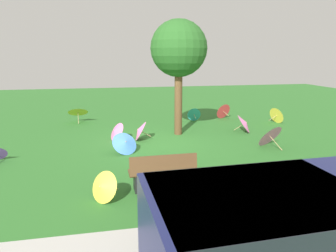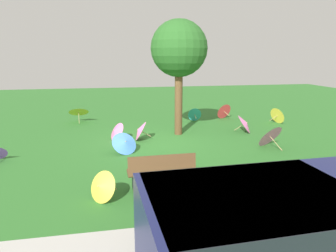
{
  "view_description": "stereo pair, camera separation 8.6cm",
  "coord_description": "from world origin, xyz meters",
  "px_view_note": "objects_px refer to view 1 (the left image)",
  "views": [
    {
      "loc": [
        1.98,
        11.23,
        3.17
      ],
      "look_at": [
        -0.24,
        0.22,
        0.6
      ],
      "focal_mm": 33.41,
      "sensor_mm": 36.0,
      "label": 1
    },
    {
      "loc": [
        1.9,
        11.25,
        3.17
      ],
      "look_at": [
        -0.24,
        0.22,
        0.6
      ],
      "focal_mm": 33.41,
      "sensor_mm": 36.0,
      "label": 2
    }
  ],
  "objects_px": {
    "park_bench": "(163,171)",
    "parasol_yellow_0": "(278,115)",
    "parasol_pink_6": "(245,123)",
    "parasol_yellow_2": "(102,187)",
    "van_dark": "(308,229)",
    "parasol_blue_0": "(125,143)",
    "parasol_pink_4": "(269,135)",
    "shade_tree": "(179,50)",
    "parasol_pink_1": "(116,131)",
    "parasol_teal_0": "(194,114)",
    "parasol_pink_2": "(139,130)",
    "parasol_yellow_1": "(78,111)",
    "parasol_red_0": "(222,111)"
  },
  "relations": [
    {
      "from": "parasol_yellow_0",
      "to": "parasol_pink_6",
      "type": "relative_size",
      "value": 0.84
    },
    {
      "from": "parasol_pink_1",
      "to": "parasol_pink_6",
      "type": "distance_m",
      "value": 5.33
    },
    {
      "from": "van_dark",
      "to": "parasol_yellow_1",
      "type": "height_order",
      "value": "van_dark"
    },
    {
      "from": "parasol_pink_4",
      "to": "shade_tree",
      "type": "bearing_deg",
      "value": -41.57
    },
    {
      "from": "parasol_pink_4",
      "to": "parasol_yellow_2",
      "type": "distance_m",
      "value": 6.53
    },
    {
      "from": "parasol_pink_6",
      "to": "parasol_pink_2",
      "type": "bearing_deg",
      "value": 4.48
    },
    {
      "from": "shade_tree",
      "to": "parasol_pink_2",
      "type": "xyz_separation_m",
      "value": [
        1.66,
        0.62,
        -2.98
      ]
    },
    {
      "from": "parasol_yellow_0",
      "to": "parasol_blue_0",
      "type": "relative_size",
      "value": 0.85
    },
    {
      "from": "van_dark",
      "to": "parasol_yellow_1",
      "type": "relative_size",
      "value": 4.77
    },
    {
      "from": "van_dark",
      "to": "park_bench",
      "type": "height_order",
      "value": "van_dark"
    },
    {
      "from": "shade_tree",
      "to": "parasol_yellow_0",
      "type": "height_order",
      "value": "shade_tree"
    },
    {
      "from": "parasol_blue_0",
      "to": "parasol_yellow_1",
      "type": "distance_m",
      "value": 5.59
    },
    {
      "from": "parasol_pink_4",
      "to": "parasol_pink_6",
      "type": "height_order",
      "value": "parasol_pink_4"
    },
    {
      "from": "parasol_teal_0",
      "to": "parasol_pink_2",
      "type": "xyz_separation_m",
      "value": [
        3.01,
        3.03,
        0.05
      ]
    },
    {
      "from": "van_dark",
      "to": "parasol_pink_2",
      "type": "relative_size",
      "value": 5.35
    },
    {
      "from": "park_bench",
      "to": "parasol_yellow_2",
      "type": "bearing_deg",
      "value": 14.92
    },
    {
      "from": "parasol_blue_0",
      "to": "parasol_teal_0",
      "type": "height_order",
      "value": "parasol_blue_0"
    },
    {
      "from": "parasol_blue_0",
      "to": "parasol_pink_6",
      "type": "height_order",
      "value": "parasol_pink_6"
    },
    {
      "from": "parasol_pink_2",
      "to": "parasol_pink_6",
      "type": "relative_size",
      "value": 0.83
    },
    {
      "from": "van_dark",
      "to": "parasol_blue_0",
      "type": "bearing_deg",
      "value": -73.4
    },
    {
      "from": "van_dark",
      "to": "parasol_yellow_1",
      "type": "bearing_deg",
      "value": -72.05
    },
    {
      "from": "parasol_yellow_0",
      "to": "parasol_pink_6",
      "type": "distance_m",
      "value": 2.69
    },
    {
      "from": "shade_tree",
      "to": "parasol_yellow_0",
      "type": "xyz_separation_m",
      "value": [
        -5.09,
        -1.12,
        -2.97
      ]
    },
    {
      "from": "parasol_yellow_0",
      "to": "parasol_pink_4",
      "type": "height_order",
      "value": "parasol_pink_4"
    },
    {
      "from": "park_bench",
      "to": "parasol_teal_0",
      "type": "distance_m",
      "value": 8.14
    },
    {
      "from": "parasol_blue_0",
      "to": "parasol_yellow_2",
      "type": "bearing_deg",
      "value": 78.01
    },
    {
      "from": "van_dark",
      "to": "park_bench",
      "type": "relative_size",
      "value": 2.9
    },
    {
      "from": "parasol_yellow_1",
      "to": "parasol_teal_0",
      "type": "relative_size",
      "value": 1.45
    },
    {
      "from": "shade_tree",
      "to": "parasol_yellow_1",
      "type": "bearing_deg",
      "value": -36.95
    },
    {
      "from": "parasol_pink_4",
      "to": "parasol_yellow_2",
      "type": "xyz_separation_m",
      "value": [
        5.71,
        3.16,
        -0.08
      ]
    },
    {
      "from": "shade_tree",
      "to": "parasol_pink_1",
      "type": "height_order",
      "value": "shade_tree"
    },
    {
      "from": "parasol_teal_0",
      "to": "parasol_pink_6",
      "type": "height_order",
      "value": "parasol_pink_6"
    },
    {
      "from": "parasol_yellow_1",
      "to": "parasol_pink_2",
      "type": "height_order",
      "value": "parasol_yellow_1"
    },
    {
      "from": "parasol_yellow_0",
      "to": "parasol_teal_0",
      "type": "distance_m",
      "value": 3.95
    },
    {
      "from": "parasol_teal_0",
      "to": "parasol_pink_6",
      "type": "bearing_deg",
      "value": 118.2
    },
    {
      "from": "parasol_yellow_0",
      "to": "parasol_teal_0",
      "type": "xyz_separation_m",
      "value": [
        3.74,
        -1.29,
        -0.07
      ]
    },
    {
      "from": "van_dark",
      "to": "parasol_pink_1",
      "type": "height_order",
      "value": "van_dark"
    },
    {
      "from": "park_bench",
      "to": "parasol_yellow_0",
      "type": "relative_size",
      "value": 1.82
    },
    {
      "from": "park_bench",
      "to": "parasol_yellow_2",
      "type": "xyz_separation_m",
      "value": [
        1.42,
        0.38,
        -0.11
      ]
    },
    {
      "from": "shade_tree",
      "to": "parasol_pink_1",
      "type": "distance_m",
      "value": 3.96
    },
    {
      "from": "parasol_red_0",
      "to": "parasol_pink_4",
      "type": "bearing_deg",
      "value": 87.33
    },
    {
      "from": "parasol_yellow_2",
      "to": "parasol_pink_4",
      "type": "bearing_deg",
      "value": -151.0
    },
    {
      "from": "van_dark",
      "to": "parasol_yellow_2",
      "type": "height_order",
      "value": "van_dark"
    },
    {
      "from": "park_bench",
      "to": "parasol_pink_2",
      "type": "distance_m",
      "value": 4.56
    },
    {
      "from": "parasol_yellow_0",
      "to": "parasol_pink_2",
      "type": "distance_m",
      "value": 6.97
    },
    {
      "from": "parasol_yellow_0",
      "to": "parasol_pink_4",
      "type": "distance_m",
      "value": 4.25
    },
    {
      "from": "van_dark",
      "to": "parasol_pink_4",
      "type": "relative_size",
      "value": 4.04
    },
    {
      "from": "parasol_yellow_0",
      "to": "parasol_pink_1",
      "type": "relative_size",
      "value": 1.0
    },
    {
      "from": "parasol_yellow_2",
      "to": "parasol_pink_6",
      "type": "bearing_deg",
      "value": -137.71
    },
    {
      "from": "parasol_pink_1",
      "to": "parasol_pink_2",
      "type": "relative_size",
      "value": 1.01
    }
  ]
}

